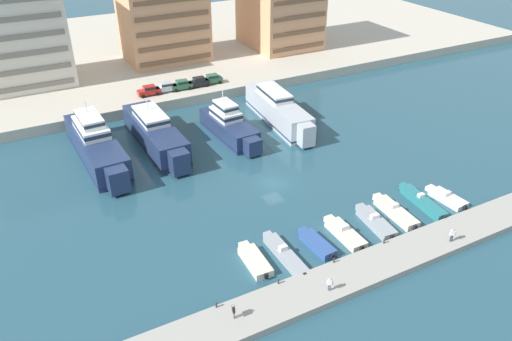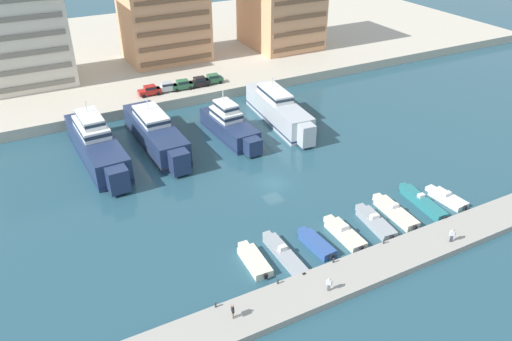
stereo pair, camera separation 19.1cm
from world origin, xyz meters
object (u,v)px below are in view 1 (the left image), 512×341
yacht_silver_center_left (278,110)px  motorboat_teal_mid_right (422,202)px  car_green_center (212,79)px  yacht_navy_far_left (96,145)px  car_red_far_left (149,90)px  pedestrian_mid_deck (330,283)px  car_silver_left (166,87)px  pedestrian_far_side (234,310)px  yacht_navy_mid_left (229,125)px  car_black_center_left (199,82)px  yacht_navy_left (156,133)px  motorboat_cream_center_right (395,212)px  motorboat_cream_center_left (345,233)px  motorboat_white_right (447,198)px  motorboat_grey_left (285,254)px  motorboat_grey_center (375,222)px  car_green_mid_left (182,85)px  motorboat_blue_mid_left (317,244)px  motorboat_cream_far_left (254,260)px  pedestrian_near_edge (453,234)px

yacht_silver_center_left → motorboat_teal_mid_right: yacht_silver_center_left is taller
car_green_center → yacht_navy_far_left: bearing=-147.4°
car_red_far_left → pedestrian_mid_deck: car_red_far_left is taller
car_silver_left → pedestrian_mid_deck: size_ratio=2.61×
pedestrian_mid_deck → pedestrian_far_side: 10.12m
yacht_navy_mid_left → car_black_center_left: 18.74m
yacht_silver_center_left → pedestrian_mid_deck: (-16.21, -38.14, -0.52)m
yacht_navy_left → car_green_center: bearing=44.6°
motorboat_cream_center_right → motorboat_cream_center_left: bearing=-176.6°
yacht_navy_left → motorboat_cream_center_left: 34.61m
motorboat_white_right → car_silver_left: (-21.27, 48.92, 2.45)m
motorboat_grey_left → motorboat_grey_center: size_ratio=1.16×
motorboat_grey_left → motorboat_teal_mid_right: 20.86m
yacht_silver_center_left → motorboat_white_right: 32.01m
motorboat_cream_center_left → yacht_navy_mid_left: bearing=91.6°
car_green_mid_left → yacht_navy_left: bearing=-122.7°
motorboat_blue_mid_left → car_green_mid_left: 48.74m
motorboat_grey_center → motorboat_teal_mid_right: motorboat_teal_mid_right is taller
yacht_navy_far_left → car_silver_left: (16.54, 16.57, 0.35)m
motorboat_cream_far_left → pedestrian_near_edge: pedestrian_near_edge is taller
motorboat_cream_center_right → motorboat_white_right: size_ratio=1.28×
car_green_center → pedestrian_mid_deck: bearing=-101.8°
motorboat_grey_center → pedestrian_near_edge: pedestrian_near_edge is taller
motorboat_white_right → car_red_far_left: bearing=116.8°
motorboat_white_right → pedestrian_far_side: bearing=-170.2°
yacht_navy_far_left → car_green_mid_left: size_ratio=5.41×
yacht_navy_far_left → motorboat_cream_far_left: yacht_navy_far_left is taller
yacht_navy_mid_left → motorboat_teal_mid_right: (13.53, -29.40, -1.44)m
car_silver_left → motorboat_cream_center_left: bearing=-84.3°
pedestrian_near_edge → pedestrian_far_side: pedestrian_near_edge is taller
motorboat_teal_mid_right → motorboat_white_right: bearing=-9.5°
car_silver_left → pedestrian_mid_deck: car_silver_left is taller
yacht_navy_mid_left → motorboat_grey_center: size_ratio=2.22×
car_green_mid_left → car_black_center_left: 3.41m
car_green_mid_left → pedestrian_near_edge: 56.94m
yacht_silver_center_left → motorboat_grey_center: (-4.34, -30.99, -1.77)m
motorboat_blue_mid_left → pedestrian_near_edge: bearing=-27.8°
yacht_navy_mid_left → motorboat_cream_center_right: 30.82m
car_green_center → car_green_mid_left: bearing=-178.0°
motorboat_cream_far_left → car_black_center_left: (13.14, 47.78, 2.40)m
yacht_navy_left → motorboat_grey_left: size_ratio=2.54×
car_red_far_left → car_black_center_left: size_ratio=0.99×
motorboat_grey_left → yacht_navy_far_left: bearing=112.4°
motorboat_teal_mid_right → car_red_far_left: (-20.89, 48.11, 2.28)m
motorboat_cream_far_left → car_green_mid_left: (9.73, 47.83, 2.40)m
motorboat_blue_mid_left → pedestrian_mid_deck: (-3.28, -7.07, 1.28)m
yacht_navy_mid_left → pedestrian_mid_deck: bearing=-99.9°
motorboat_cream_center_right → car_red_far_left: 50.89m
motorboat_grey_left → motorboat_white_right: size_ratio=1.37×
pedestrian_near_edge → pedestrian_mid_deck: size_ratio=1.10×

